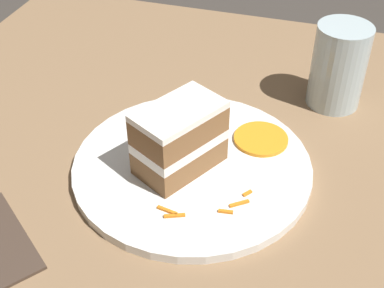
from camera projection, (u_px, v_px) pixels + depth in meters
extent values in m
plane|color=#38332D|center=(169.00, 184.00, 0.72)|extent=(6.00, 6.00, 0.00)
cube|color=#846647|center=(169.00, 175.00, 0.71)|extent=(0.93, 0.88, 0.03)
cylinder|color=white|center=(192.00, 167.00, 0.69)|extent=(0.31, 0.31, 0.01)
cube|color=brown|center=(180.00, 156.00, 0.67)|extent=(0.13, 0.11, 0.03)
cube|color=white|center=(179.00, 141.00, 0.65)|extent=(0.13, 0.11, 0.01)
cube|color=brown|center=(179.00, 126.00, 0.64)|extent=(0.13, 0.11, 0.03)
cube|color=white|center=(179.00, 111.00, 0.62)|extent=(0.13, 0.11, 0.01)
ellipsoid|color=white|center=(190.00, 101.00, 0.75)|extent=(0.06, 0.05, 0.05)
cylinder|color=orange|center=(261.00, 139.00, 0.72)|extent=(0.07, 0.07, 0.00)
cube|color=orange|center=(175.00, 216.00, 0.61)|extent=(0.01, 0.02, 0.00)
cube|color=orange|center=(215.00, 117.00, 0.76)|extent=(0.02, 0.02, 0.00)
cube|color=orange|center=(226.00, 212.00, 0.61)|extent=(0.01, 0.02, 0.00)
cube|color=orange|center=(239.00, 203.00, 0.62)|extent=(0.02, 0.02, 0.00)
cube|color=orange|center=(219.00, 120.00, 0.75)|extent=(0.01, 0.01, 0.00)
cube|color=orange|center=(247.00, 193.00, 0.64)|extent=(0.01, 0.01, 0.00)
cube|color=orange|center=(167.00, 211.00, 0.62)|extent=(0.01, 0.03, 0.00)
cylinder|color=silver|center=(339.00, 66.00, 0.77)|extent=(0.08, 0.08, 0.13)
cylinder|color=silver|center=(334.00, 90.00, 0.80)|extent=(0.07, 0.07, 0.04)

